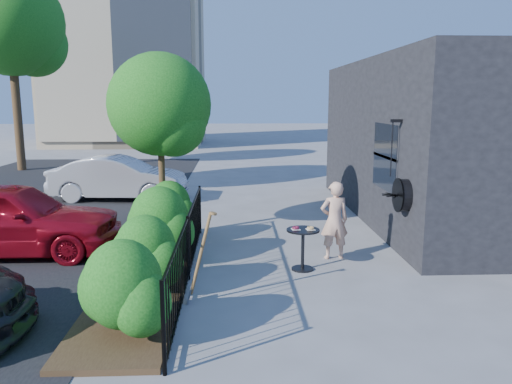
{
  "coord_description": "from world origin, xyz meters",
  "views": [
    {
      "loc": [
        -0.72,
        -8.07,
        2.97
      ],
      "look_at": [
        -0.29,
        1.61,
        1.2
      ],
      "focal_mm": 35.0,
      "sensor_mm": 36.0,
      "label": 1
    }
  ],
  "objects_px": {
    "street_tree_far": "(11,29)",
    "cafe_table": "(303,242)",
    "shovel": "(199,263)",
    "patio_tree": "(162,111)",
    "woman": "(334,220)",
    "car_red": "(8,218)",
    "car_silver": "(119,178)"
  },
  "relations": [
    {
      "from": "woman",
      "to": "car_red",
      "type": "distance_m",
      "value": 6.32
    },
    {
      "from": "car_red",
      "to": "cafe_table",
      "type": "bearing_deg",
      "value": -101.6
    },
    {
      "from": "cafe_table",
      "to": "car_silver",
      "type": "relative_size",
      "value": 0.2
    },
    {
      "from": "patio_tree",
      "to": "cafe_table",
      "type": "relative_size",
      "value": 4.98
    },
    {
      "from": "patio_tree",
      "to": "street_tree_far",
      "type": "height_order",
      "value": "street_tree_far"
    },
    {
      "from": "shovel",
      "to": "street_tree_far",
      "type": "bearing_deg",
      "value": 120.13
    },
    {
      "from": "street_tree_far",
      "to": "shovel",
      "type": "bearing_deg",
      "value": -59.87
    },
    {
      "from": "shovel",
      "to": "car_red",
      "type": "xyz_separation_m",
      "value": [
        -3.87,
        2.58,
        0.1
      ]
    },
    {
      "from": "patio_tree",
      "to": "cafe_table",
      "type": "height_order",
      "value": "patio_tree"
    },
    {
      "from": "cafe_table",
      "to": "car_red",
      "type": "bearing_deg",
      "value": 168.29
    },
    {
      "from": "woman",
      "to": "car_silver",
      "type": "bearing_deg",
      "value": -54.36
    },
    {
      "from": "street_tree_far",
      "to": "cafe_table",
      "type": "distance_m",
      "value": 17.92
    },
    {
      "from": "woman",
      "to": "car_red",
      "type": "height_order",
      "value": "woman"
    },
    {
      "from": "woman",
      "to": "shovel",
      "type": "distance_m",
      "value": 3.17
    },
    {
      "from": "patio_tree",
      "to": "woman",
      "type": "height_order",
      "value": "patio_tree"
    },
    {
      "from": "cafe_table",
      "to": "woman",
      "type": "height_order",
      "value": "woman"
    },
    {
      "from": "cafe_table",
      "to": "woman",
      "type": "bearing_deg",
      "value": 42.6
    },
    {
      "from": "car_red",
      "to": "car_silver",
      "type": "xyz_separation_m",
      "value": [
        0.9,
        5.52,
        -0.06
      ]
    },
    {
      "from": "car_red",
      "to": "shovel",
      "type": "bearing_deg",
      "value": -123.52
    },
    {
      "from": "patio_tree",
      "to": "cafe_table",
      "type": "xyz_separation_m",
      "value": [
        2.72,
        -2.34,
        -2.25
      ]
    },
    {
      "from": "street_tree_far",
      "to": "car_red",
      "type": "distance_m",
      "value": 14.26
    },
    {
      "from": "shovel",
      "to": "cafe_table",
      "type": "bearing_deg",
      "value": 38.96
    },
    {
      "from": "woman",
      "to": "shovel",
      "type": "relative_size",
      "value": 1.05
    },
    {
      "from": "patio_tree",
      "to": "woman",
      "type": "bearing_deg",
      "value": -26.75
    },
    {
      "from": "street_tree_far",
      "to": "car_silver",
      "type": "bearing_deg",
      "value": -50.27
    },
    {
      "from": "patio_tree",
      "to": "woman",
      "type": "xyz_separation_m",
      "value": [
        3.41,
        -1.72,
        -2.02
      ]
    },
    {
      "from": "cafe_table",
      "to": "shovel",
      "type": "distance_m",
      "value": 2.25
    },
    {
      "from": "patio_tree",
      "to": "shovel",
      "type": "xyz_separation_m",
      "value": [
        0.98,
        -3.75,
        -2.14
      ]
    },
    {
      "from": "street_tree_far",
      "to": "car_silver",
      "type": "distance_m",
      "value": 10.35
    },
    {
      "from": "street_tree_far",
      "to": "car_red",
      "type": "height_order",
      "value": "street_tree_far"
    },
    {
      "from": "street_tree_far",
      "to": "shovel",
      "type": "height_order",
      "value": "street_tree_far"
    },
    {
      "from": "cafe_table",
      "to": "street_tree_far",
      "type": "bearing_deg",
      "value": 127.59
    }
  ]
}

